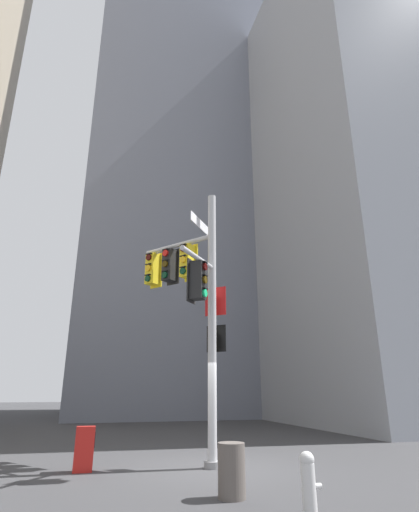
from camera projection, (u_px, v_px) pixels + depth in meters
name	position (u px, v px, depth m)	size (l,w,h in m)	color
ground	(212.00, 468.00, 9.78)	(120.00, 120.00, 0.00)	#38383A
building_tower_right	(375.00, 175.00, 27.49)	(13.60, 13.60, 31.66)	#9399A3
building_mid_block	(185.00, 133.00, 41.12)	(17.20, 17.20, 53.66)	slate
signal_pole_assembly	(191.00, 289.00, 11.49)	(2.11, 3.68, 7.37)	#B2B2B5
fire_hydrant	(308.00, 482.00, 6.20)	(0.33, 0.23, 0.90)	silver
newspaper_box	(84.00, 449.00, 9.52)	(0.45, 0.36, 0.98)	red
trash_bin	(232.00, 470.00, 7.19)	(0.49, 0.49, 0.90)	#59514C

